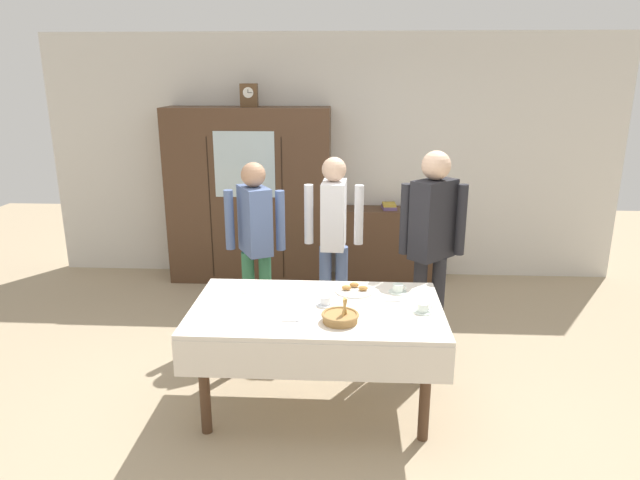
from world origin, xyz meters
TOP-DOWN VIEW (x-y plane):
  - ground_plane at (0.00, 0.00)m, footprint 12.00×12.00m
  - back_wall at (0.00, 2.65)m, footprint 6.40×0.10m
  - dining_table at (0.00, -0.23)m, footprint 1.69×0.99m
  - wall_cabinet at (-0.90, 2.35)m, footprint 1.78×0.46m
  - mantel_clock at (-0.87, 2.35)m, footprint 0.18×0.11m
  - bookshelf_low at (0.65, 2.41)m, footprint 1.01×0.35m
  - book_stack at (0.65, 2.41)m, footprint 0.17×0.21m
  - tea_cup_far_right at (0.57, 0.09)m, footprint 0.13×0.13m
  - tea_cup_far_left at (0.70, -0.26)m, footprint 0.13×0.13m
  - tea_cup_front_edge at (0.06, -0.17)m, footprint 0.13×0.13m
  - bread_basket at (0.16, -0.44)m, footprint 0.24×0.24m
  - pastry_plate at (0.26, 0.09)m, footprint 0.28×0.28m
  - spoon_mid_right at (0.53, -0.08)m, footprint 0.12×0.02m
  - spoon_back_edge at (-0.13, -0.45)m, footprint 0.12×0.02m
  - spoon_far_left at (-0.47, 0.00)m, footprint 0.12×0.02m
  - person_behind_table_right at (-0.60, 0.92)m, footprint 0.52×0.41m
  - person_beside_shelf at (0.07, 1.09)m, footprint 0.52×0.37m
  - person_by_cabinet at (0.87, 0.64)m, footprint 0.52×0.39m

SIDE VIEW (x-z plane):
  - ground_plane at x=0.00m, z-range 0.00..0.00m
  - bookshelf_low at x=0.65m, z-range 0.00..0.83m
  - dining_table at x=0.00m, z-range 0.28..1.03m
  - spoon_mid_right at x=0.53m, z-range 0.76..0.76m
  - spoon_back_edge at x=-0.13m, z-range 0.76..0.76m
  - spoon_far_left at x=-0.47m, z-range 0.76..0.76m
  - pastry_plate at x=0.26m, z-range 0.75..0.79m
  - tea_cup_far_right at x=0.57m, z-range 0.75..0.81m
  - tea_cup_far_left at x=0.70m, z-range 0.75..0.82m
  - tea_cup_front_edge at x=0.06m, z-range 0.75..0.82m
  - bread_basket at x=0.16m, z-range 0.71..0.87m
  - book_stack at x=0.65m, z-range 0.82..0.89m
  - person_behind_table_right at x=-0.60m, z-range 0.16..1.72m
  - person_beside_shelf at x=0.07m, z-range 0.17..1.75m
  - wall_cabinet at x=-0.90m, z-range 0.00..1.93m
  - person_by_cabinet at x=0.87m, z-range 0.19..1.89m
  - back_wall at x=0.00m, z-range 0.00..2.70m
  - mantel_clock at x=-0.87m, z-range 1.93..2.17m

